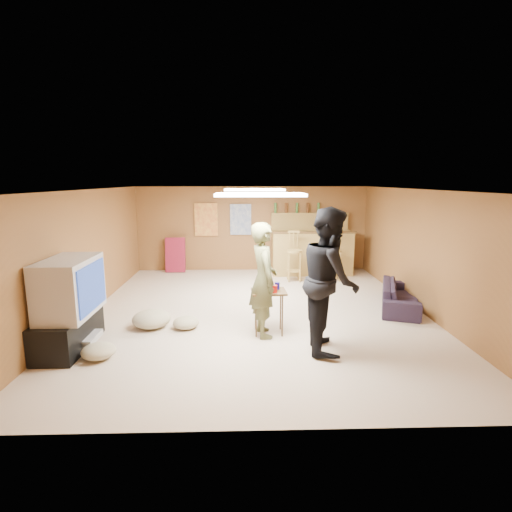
{
  "coord_description": "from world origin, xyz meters",
  "views": [
    {
      "loc": [
        -0.22,
        -6.94,
        2.37
      ],
      "look_at": [
        0.0,
        0.2,
        1.0
      ],
      "focal_mm": 28.0,
      "sensor_mm": 36.0,
      "label": 1
    }
  ],
  "objects_px": {
    "bar_counter": "(312,253)",
    "person_olive": "(263,280)",
    "tray_table": "(269,312)",
    "tv_body": "(70,287)",
    "person_black": "(330,280)",
    "sofa": "(401,296)"
  },
  "relations": [
    {
      "from": "bar_counter",
      "to": "person_olive",
      "type": "distance_m",
      "value": 4.29
    },
    {
      "from": "bar_counter",
      "to": "tray_table",
      "type": "bearing_deg",
      "value": -108.68
    },
    {
      "from": "tv_body",
      "to": "tray_table",
      "type": "bearing_deg",
      "value": 9.79
    },
    {
      "from": "bar_counter",
      "to": "tray_table",
      "type": "xyz_separation_m",
      "value": [
        -1.34,
        -3.97,
        -0.21
      ]
    },
    {
      "from": "person_black",
      "to": "tray_table",
      "type": "bearing_deg",
      "value": 57.8
    },
    {
      "from": "sofa",
      "to": "tray_table",
      "type": "relative_size",
      "value": 2.38
    },
    {
      "from": "sofa",
      "to": "person_black",
      "type": "bearing_deg",
      "value": 154.78
    },
    {
      "from": "sofa",
      "to": "person_olive",
      "type": "bearing_deg",
      "value": 134.49
    },
    {
      "from": "person_black",
      "to": "tray_table",
      "type": "distance_m",
      "value": 1.2
    },
    {
      "from": "tv_body",
      "to": "person_black",
      "type": "distance_m",
      "value": 3.62
    },
    {
      "from": "person_olive",
      "to": "tray_table",
      "type": "xyz_separation_m",
      "value": [
        0.09,
        0.07,
        -0.53
      ]
    },
    {
      "from": "bar_counter",
      "to": "sofa",
      "type": "xyz_separation_m",
      "value": [
        1.2,
        -2.81,
        -0.31
      ]
    },
    {
      "from": "person_olive",
      "to": "person_black",
      "type": "xyz_separation_m",
      "value": [
        0.89,
        -0.53,
        0.13
      ]
    },
    {
      "from": "sofa",
      "to": "tray_table",
      "type": "bearing_deg",
      "value": 133.9
    },
    {
      "from": "person_olive",
      "to": "sofa",
      "type": "distance_m",
      "value": 2.97
    },
    {
      "from": "tray_table",
      "to": "person_black",
      "type": "bearing_deg",
      "value": -36.67
    },
    {
      "from": "bar_counter",
      "to": "sofa",
      "type": "relative_size",
      "value": 1.22
    },
    {
      "from": "tv_body",
      "to": "sofa",
      "type": "xyz_separation_m",
      "value": [
        5.35,
        1.64,
        -0.66
      ]
    },
    {
      "from": "person_olive",
      "to": "sofa",
      "type": "bearing_deg",
      "value": -76.07
    },
    {
      "from": "tv_body",
      "to": "person_olive",
      "type": "relative_size",
      "value": 0.63
    },
    {
      "from": "tv_body",
      "to": "sofa",
      "type": "bearing_deg",
      "value": 17.03
    },
    {
      "from": "tv_body",
      "to": "sofa",
      "type": "relative_size",
      "value": 0.67
    }
  ]
}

